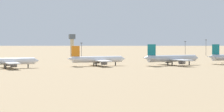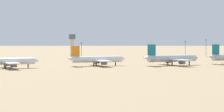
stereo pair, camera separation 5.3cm
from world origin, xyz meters
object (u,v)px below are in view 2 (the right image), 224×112
object	(u,v)px
parked_jet_yellow_1	(7,61)
light_pole_east	(81,49)
control_tower	(72,43)
light_pole_mid	(206,46)
parked_jet_teal_3	(172,58)
parked_jet_orange_2	(97,59)
light_pole_west	(185,47)

from	to	relation	value
parked_jet_yellow_1	light_pole_east	world-z (taller)	light_pole_east
control_tower	light_pole_mid	distance (m)	129.02
parked_jet_teal_3	control_tower	distance (m)	157.46
light_pole_mid	control_tower	bearing A→B (deg)	172.76
parked_jet_teal_3	light_pole_east	size ratio (longest dim) A/B	3.05
parked_jet_orange_2	light_pole_east	bearing A→B (deg)	79.51
control_tower	light_pole_mid	xyz separation A→B (m)	(127.94, -16.26, -3.40)
parked_jet_orange_2	control_tower	distance (m)	147.44
control_tower	parked_jet_yellow_1	bearing A→B (deg)	-115.23
parked_jet_orange_2	light_pole_mid	size ratio (longest dim) A/B	2.40
parked_jet_teal_3	light_pole_east	bearing A→B (deg)	98.44
light_pole_west	light_pole_east	bearing A→B (deg)	-162.22
parked_jet_teal_3	light_pole_east	world-z (taller)	parked_jet_teal_3
parked_jet_orange_2	light_pole_east	xyz separation A→B (m)	(15.52, 98.57, 3.66)
parked_jet_yellow_1	parked_jet_teal_3	xyz separation A→B (m)	(98.27, -2.24, 0.38)
control_tower	parked_jet_orange_2	bearing A→B (deg)	-97.31
parked_jet_orange_2	light_pole_west	xyz separation A→B (m)	(126.91, 134.30, 4.00)
control_tower	light_pole_east	world-z (taller)	control_tower
parked_jet_yellow_1	parked_jet_orange_2	bearing A→B (deg)	1.92
parked_jet_orange_2	parked_jet_yellow_1	bearing A→B (deg)	-174.26
parked_jet_teal_3	control_tower	xyz separation A→B (m)	(-26.26, 155.05, 7.96)
parked_jet_yellow_1	light_pole_east	xyz separation A→B (m)	(68.80, 105.37, 3.75)
parked_jet_yellow_1	light_pole_west	xyz separation A→B (m)	(180.18, 141.10, 4.09)
parked_jet_yellow_1	parked_jet_orange_2	distance (m)	53.70
light_pole_mid	light_pole_west	bearing A→B (deg)	167.05
light_pole_west	light_pole_mid	size ratio (longest dim) A/B	0.89
parked_jet_yellow_1	control_tower	distance (m)	169.13
parked_jet_teal_3	light_pole_mid	distance (m)	172.11
parked_jet_teal_3	light_pole_east	xyz separation A→B (m)	(-29.48, 107.60, 3.37)
parked_jet_orange_2	parked_jet_teal_3	distance (m)	45.90
parked_jet_yellow_1	light_pole_east	bearing A→B (deg)	51.50
parked_jet_orange_2	light_pole_mid	distance (m)	195.89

